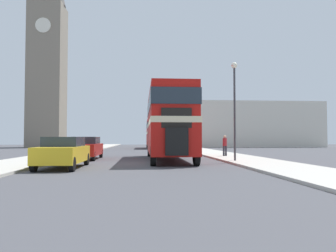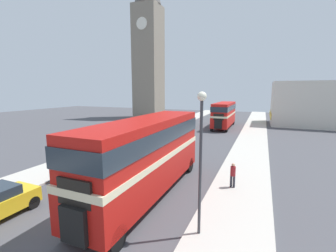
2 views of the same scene
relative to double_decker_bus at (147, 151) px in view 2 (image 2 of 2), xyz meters
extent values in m
plane|color=#47474C|center=(-1.79, -2.98, -2.63)|extent=(120.00, 120.00, 0.00)
cube|color=#B7B2A8|center=(4.96, -2.98, -2.57)|extent=(3.50, 120.00, 0.12)
cube|color=#B7B2A8|center=(-8.54, -2.98, -2.57)|extent=(3.50, 120.00, 0.12)
cube|color=#B2140F|center=(0.00, 0.02, -1.27)|extent=(2.55, 10.91, 1.73)
cube|color=beige|center=(0.00, 0.02, -0.24)|extent=(2.57, 10.97, 0.32)
cube|color=#B2140F|center=(0.00, 0.02, 0.86)|extent=(2.50, 10.69, 1.89)
cube|color=#232D38|center=(0.00, 0.02, 0.96)|extent=(2.57, 10.80, 0.85)
cube|color=black|center=(0.00, -5.53, -1.35)|extent=(1.15, 0.20, 1.39)
cube|color=black|center=(0.00, -5.39, -0.18)|extent=(1.53, 0.12, 1.01)
cylinder|color=black|center=(-1.13, -4.61, -2.11)|extent=(0.28, 1.04, 1.04)
cylinder|color=black|center=(1.13, -4.61, -2.11)|extent=(0.28, 1.04, 1.04)
cylinder|color=black|center=(-1.13, 4.54, -2.11)|extent=(0.28, 1.04, 1.04)
cylinder|color=black|center=(1.13, 4.54, -2.11)|extent=(0.28, 1.04, 1.04)
cube|color=red|center=(0.17, 26.27, -1.34)|extent=(2.44, 9.98, 1.58)
cube|color=beige|center=(0.17, 26.27, -0.41)|extent=(2.46, 10.03, 0.29)
cube|color=red|center=(0.17, 26.27, 0.59)|extent=(2.39, 9.78, 1.72)
cube|color=#232D38|center=(0.17, 26.27, 0.68)|extent=(2.46, 9.88, 0.77)
cube|color=black|center=(0.17, 21.18, -1.42)|extent=(1.10, 0.20, 1.26)
cube|color=black|center=(0.17, 21.32, -0.36)|extent=(1.46, 0.12, 0.92)
cylinder|color=black|center=(-0.91, 22.11, -2.11)|extent=(0.28, 1.04, 1.04)
cylinder|color=black|center=(1.24, 22.11, -2.11)|extent=(0.28, 1.04, 1.04)
cylinder|color=black|center=(-0.91, 30.33, -2.11)|extent=(0.28, 1.04, 1.04)
cylinder|color=black|center=(1.24, 30.33, -2.11)|extent=(0.28, 1.04, 1.04)
cylinder|color=black|center=(-6.28, -3.70, -2.31)|extent=(0.20, 0.64, 0.64)
cylinder|color=black|center=(-4.67, -3.70, -2.31)|extent=(0.20, 0.64, 0.64)
cube|color=red|center=(-5.57, 1.29, -1.95)|extent=(1.80, 4.69, 0.77)
cube|color=#232D38|center=(-5.57, 1.48, -1.33)|extent=(1.59, 2.44, 0.48)
cylinder|color=black|center=(-6.37, -0.60, -2.31)|extent=(0.20, 0.64, 0.64)
cylinder|color=black|center=(-4.77, -0.60, -2.31)|extent=(0.20, 0.64, 0.64)
cylinder|color=black|center=(-6.37, 3.19, -2.31)|extent=(0.20, 0.64, 0.64)
cylinder|color=black|center=(-4.77, 3.19, -2.31)|extent=(0.20, 0.64, 0.64)
cylinder|color=#282833|center=(4.41, 2.64, -2.13)|extent=(0.14, 0.14, 0.75)
cylinder|color=#282833|center=(4.58, 2.64, -2.13)|extent=(0.14, 0.14, 0.75)
cylinder|color=maroon|center=(4.49, 2.64, -1.46)|extent=(0.31, 0.31, 0.59)
sphere|color=tan|center=(4.49, 2.64, -1.07)|extent=(0.20, 0.20, 0.20)
cylinder|color=#38383D|center=(3.78, -2.54, 0.24)|extent=(0.12, 0.12, 5.50)
sphere|color=#EFEACC|center=(3.78, -2.54, 3.17)|extent=(0.36, 0.36, 0.36)
cube|color=gray|center=(-17.39, 33.43, 9.16)|extent=(5.32, 5.32, 23.57)
cylinder|color=silver|center=(-17.39, 30.72, 16.70)|extent=(2.39, 0.10, 2.39)
cube|color=gold|center=(7.30, 33.86, -0.97)|extent=(0.12, 8.27, 0.91)
camera|label=1|loc=(-1.69, -21.57, -1.21)|focal=35.00mm
camera|label=2|loc=(5.93, -10.94, 3.38)|focal=24.00mm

